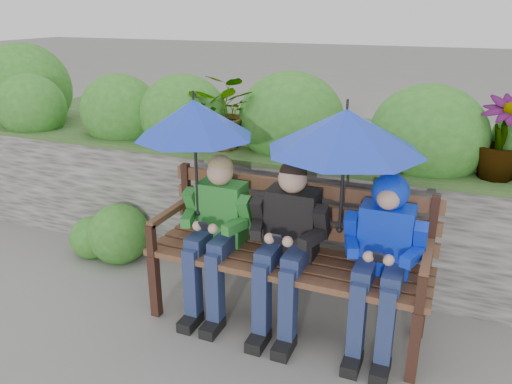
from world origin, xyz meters
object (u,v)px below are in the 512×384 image
at_px(boy_right, 383,250).
at_px(boy_middle, 287,239).
at_px(park_bench, 289,246).
at_px(boy_left, 216,228).
at_px(umbrella_right, 346,130).
at_px(umbrella_left, 194,119).

bearing_deg(boy_right, boy_middle, -178.62).
distance_m(park_bench, boy_middle, 0.15).
bearing_deg(park_bench, boy_right, -7.54).
height_order(boy_left, umbrella_right, umbrella_right).
relative_size(boy_left, boy_middle, 0.98).
relative_size(park_bench, boy_left, 1.64).
xyz_separation_m(boy_right, umbrella_left, (-1.35, -0.00, 0.74)).
relative_size(park_bench, boy_right, 1.63).
xyz_separation_m(boy_middle, boy_right, (0.65, 0.02, 0.04)).
bearing_deg(boy_middle, park_bench, 98.66).
xyz_separation_m(boy_middle, umbrella_left, (-0.70, 0.01, 0.78)).
xyz_separation_m(boy_right, umbrella_right, (-0.30, 0.06, 0.74)).
xyz_separation_m(boy_left, umbrella_right, (0.89, 0.08, 0.79)).
xyz_separation_m(boy_left, boy_middle, (0.55, -0.00, 0.01)).
relative_size(boy_left, umbrella_right, 1.20).
distance_m(boy_middle, umbrella_left, 1.05).
xyz_separation_m(boy_left, umbrella_left, (-0.15, 0.01, 0.79)).
bearing_deg(umbrella_right, umbrella_left, -176.45).
xyz_separation_m(boy_middle, umbrella_right, (0.34, 0.08, 0.78)).
bearing_deg(boy_left, boy_right, 0.61).
distance_m(boy_left, umbrella_left, 0.81).
distance_m(boy_left, boy_right, 1.20).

